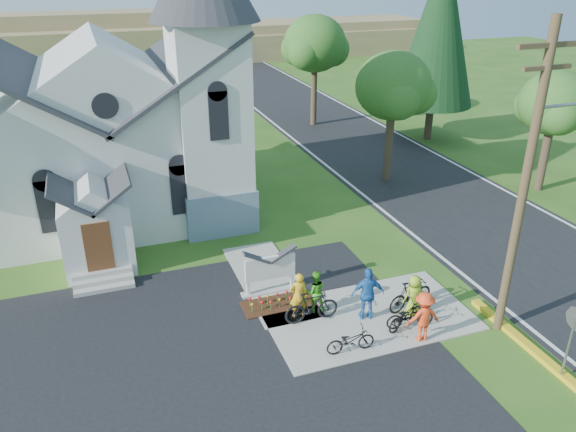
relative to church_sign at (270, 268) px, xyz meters
name	(u,v)px	position (x,y,z in m)	size (l,w,h in m)	color
ground	(335,335)	(1.20, -3.20, -1.03)	(120.00, 120.00, 0.00)	#2F5418
road	(384,160)	(11.20, 11.80, -1.02)	(8.00, 90.00, 0.02)	black
sidewalk	(369,317)	(2.70, -2.70, -1.00)	(7.00, 4.00, 0.05)	#A29E93
church	(115,106)	(-4.28, 9.28, 4.22)	(12.35, 12.00, 13.00)	silver
church_sign	(270,268)	(0.00, 0.00, 0.00)	(2.20, 0.40, 1.70)	#A29E93
flower_bed	(278,304)	(0.00, -0.90, -0.99)	(2.60, 1.10, 0.07)	#37220F
utility_pole	(528,177)	(6.56, -4.70, 4.38)	(3.45, 0.28, 10.00)	#4C3926
stop_sign	(574,329)	(6.63, -7.40, 0.75)	(0.11, 0.76, 2.48)	gray
tree_road_near	(393,87)	(9.70, 8.80, 4.18)	(4.00, 4.00, 7.05)	#3A2D20
tree_road_mid	(315,44)	(10.20, 20.80, 4.75)	(4.40, 4.40, 7.80)	#3A2D20
tree_road_far	(555,104)	(16.70, 4.80, 3.61)	(3.60, 3.60, 6.30)	#3A2D20
conifer	(439,26)	(16.20, 14.80, 6.36)	(5.20, 5.20, 12.40)	#3A2D20
distant_hills	(167,42)	(4.56, 53.13, 1.15)	(61.00, 10.00, 5.60)	olive
cyclist_0	(299,295)	(0.41, -1.85, -0.13)	(0.62, 0.41, 1.69)	gold
bike_0	(351,340)	(1.26, -4.19, -0.56)	(0.56, 1.60, 0.84)	black
cyclist_1	(315,291)	(1.06, -1.72, -0.20)	(0.76, 0.59, 1.56)	green
bike_1	(312,307)	(0.72, -2.26, -0.40)	(0.54, 1.91, 1.15)	black
cyclist_2	(368,294)	(2.57, -2.74, -0.01)	(1.13, 0.47, 1.93)	#2365B2
bike_2	(405,315)	(3.56, -3.61, -0.54)	(0.58, 1.66, 0.87)	black
cyclist_3	(423,317)	(3.70, -4.40, -0.11)	(1.12, 0.64, 1.73)	#FF471C
bike_3	(411,295)	(4.26, -2.75, -0.40)	(0.54, 1.91, 1.15)	black
cyclist_4	(414,295)	(4.17, -3.07, -0.22)	(0.74, 0.48, 1.52)	#97BB23
bike_4	(410,316)	(3.67, -3.71, -0.54)	(0.57, 1.65, 0.86)	black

